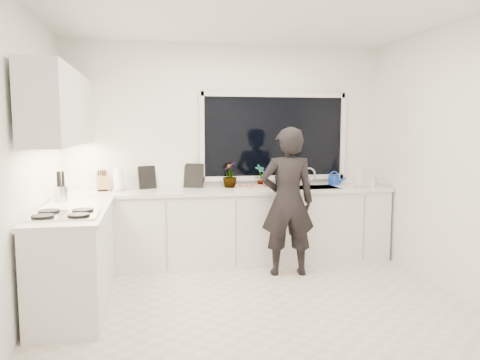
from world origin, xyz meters
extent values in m
cube|color=beige|center=(0.00, 0.00, -0.01)|extent=(4.00, 3.50, 0.02)
cube|color=white|center=(0.00, 1.76, 1.35)|extent=(4.00, 0.02, 2.70)
cube|color=white|center=(-2.01, 0.00, 1.35)|extent=(0.02, 3.50, 2.70)
cube|color=white|center=(2.01, 0.00, 1.35)|extent=(0.02, 3.50, 2.70)
cube|color=white|center=(0.00, 0.00, 2.71)|extent=(4.00, 3.50, 0.02)
cube|color=black|center=(0.60, 1.73, 1.55)|extent=(1.80, 0.02, 1.00)
cube|color=white|center=(0.00, 1.45, 0.44)|extent=(3.92, 0.58, 0.88)
cube|color=white|center=(-1.67, 0.35, 0.44)|extent=(0.58, 1.60, 0.88)
cube|color=silver|center=(0.00, 1.44, 0.90)|extent=(3.94, 0.62, 0.04)
cube|color=silver|center=(-1.67, 0.35, 0.90)|extent=(0.62, 1.60, 0.04)
cube|color=white|center=(-1.79, 0.70, 1.85)|extent=(0.34, 2.10, 0.70)
cube|color=silver|center=(1.05, 1.45, 0.87)|extent=(0.58, 0.42, 0.14)
cylinder|color=silver|center=(1.05, 1.65, 1.03)|extent=(0.03, 0.03, 0.22)
cube|color=black|center=(-1.69, 0.00, 0.94)|extent=(0.56, 0.48, 0.03)
imported|color=black|center=(0.55, 0.90, 0.84)|extent=(0.65, 0.46, 1.67)
cube|color=silver|center=(0.26, 1.42, 0.94)|extent=(0.52, 0.43, 0.03)
cube|color=red|center=(0.26, 1.42, 0.95)|extent=(0.47, 0.38, 0.01)
cylinder|color=#1239AB|center=(1.38, 1.61, 0.98)|extent=(0.18, 0.18, 0.13)
cylinder|color=white|center=(-1.34, 1.55, 1.05)|extent=(0.11, 0.11, 0.26)
cube|color=brown|center=(-1.53, 1.59, 1.03)|extent=(0.15, 0.12, 0.22)
cylinder|color=silver|center=(-1.85, 0.80, 1.00)|extent=(0.16, 0.16, 0.16)
cube|color=black|center=(-1.01, 1.69, 1.06)|extent=(0.21, 0.11, 0.28)
cube|color=black|center=(-0.44, 1.69, 1.07)|extent=(0.24, 0.12, 0.30)
imported|color=#26662D|center=(0.00, 1.61, 1.08)|extent=(0.20, 0.20, 0.31)
imported|color=#26662D|center=(0.39, 1.61, 1.06)|extent=(0.18, 0.16, 0.28)
imported|color=#26662D|center=(0.66, 1.61, 1.06)|extent=(0.20, 0.18, 0.29)
imported|color=#D8BF66|center=(1.59, 1.30, 1.07)|extent=(0.14, 0.14, 0.31)
imported|color=#D8BF66|center=(1.77, 1.30, 1.01)|extent=(0.12, 0.12, 0.19)
camera|label=1|loc=(-0.94, -4.10, 1.67)|focal=35.00mm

